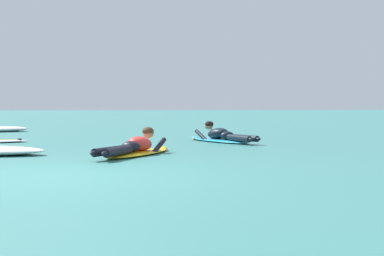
% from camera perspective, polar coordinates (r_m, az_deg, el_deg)
% --- Properties ---
extents(ground_plane, '(120.00, 120.00, 0.00)m').
position_cam_1_polar(ground_plane, '(17.58, -9.71, -0.63)').
color(ground_plane, '#387A75').
extents(surfer_near, '(1.60, 2.49, 0.54)m').
position_cam_1_polar(surfer_near, '(10.46, -5.54, -1.96)').
color(surfer_near, yellow).
rests_on(surfer_near, ground).
extents(surfer_far, '(1.50, 2.62, 0.54)m').
position_cam_1_polar(surfer_far, '(13.97, 2.89, -0.84)').
color(surfer_far, '#2DB2D1').
rests_on(surfer_far, ground).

